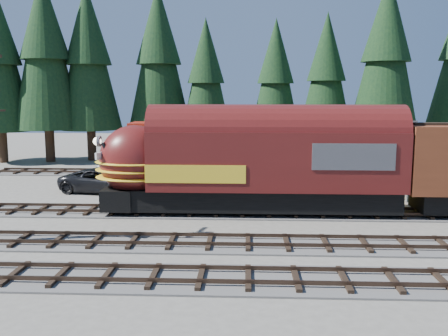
{
  "coord_description": "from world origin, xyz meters",
  "views": [
    {
      "loc": [
        -4.29,
        -24.48,
        7.08
      ],
      "look_at": [
        -5.59,
        4.0,
        2.7
      ],
      "focal_mm": 40.0,
      "sensor_mm": 36.0,
      "label": 1
    }
  ],
  "objects_px": {
    "caboose": "(192,144)",
    "depot": "(308,151)",
    "pickup_truck_a": "(103,181)",
    "pickup_truck_b": "(132,177)",
    "locomotive": "(243,167)"
  },
  "relations": [
    {
      "from": "caboose",
      "to": "depot",
      "type": "bearing_deg",
      "value": -39.74
    },
    {
      "from": "pickup_truck_a",
      "to": "depot",
      "type": "bearing_deg",
      "value": -77.18
    },
    {
      "from": "depot",
      "to": "caboose",
      "type": "bearing_deg",
      "value": 140.26
    },
    {
      "from": "caboose",
      "to": "pickup_truck_b",
      "type": "relative_size",
      "value": 1.9
    },
    {
      "from": "depot",
      "to": "locomotive",
      "type": "height_order",
      "value": "depot"
    },
    {
      "from": "depot",
      "to": "pickup_truck_b",
      "type": "xyz_separation_m",
      "value": [
        -12.76,
        1.0,
        -2.17
      ]
    },
    {
      "from": "depot",
      "to": "pickup_truck_a",
      "type": "height_order",
      "value": "depot"
    },
    {
      "from": "locomotive",
      "to": "pickup_truck_b",
      "type": "height_order",
      "value": "locomotive"
    },
    {
      "from": "pickup_truck_a",
      "to": "pickup_truck_b",
      "type": "xyz_separation_m",
      "value": [
        1.66,
        1.68,
        -0.05
      ]
    },
    {
      "from": "depot",
      "to": "locomotive",
      "type": "bearing_deg",
      "value": -124.75
    },
    {
      "from": "depot",
      "to": "caboose",
      "type": "xyz_separation_m",
      "value": [
        -9.02,
        7.5,
        -0.31
      ]
    },
    {
      "from": "caboose",
      "to": "pickup_truck_b",
      "type": "height_order",
      "value": "caboose"
    },
    {
      "from": "locomotive",
      "to": "caboose",
      "type": "xyz_separation_m",
      "value": [
        -4.51,
        14.0,
        -0.14
      ]
    },
    {
      "from": "depot",
      "to": "pickup_truck_b",
      "type": "height_order",
      "value": "depot"
    },
    {
      "from": "caboose",
      "to": "pickup_truck_a",
      "type": "bearing_deg",
      "value": -123.41
    }
  ]
}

